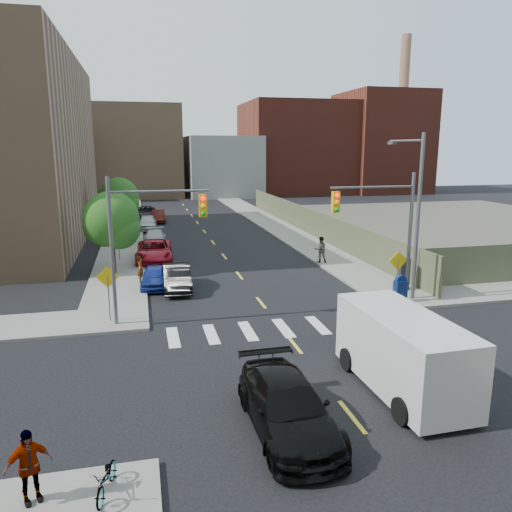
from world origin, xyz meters
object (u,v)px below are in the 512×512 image
pedestrian_west (141,269)px  pedestrian_sw (28,466)px  parked_car_grey (146,213)px  black_sedan (288,406)px  parked_car_blue (155,277)px  cargo_van (400,349)px  parked_car_maroon (158,216)px  payphone (404,274)px  parked_car_red (154,251)px  bicycle (106,479)px  pedestrian_east (321,250)px  parked_car_black (177,278)px  parked_car_white (147,223)px  parked_car_silver (154,238)px  mailbox (400,289)px

pedestrian_west → pedestrian_sw: size_ratio=0.91×
parked_car_grey → black_sedan: bearing=-87.0°
parked_car_blue → cargo_van: (7.88, -15.00, 0.79)m
parked_car_grey → cargo_van: size_ratio=0.88×
parked_car_blue → parked_car_maroon: parked_car_maroon is taller
parked_car_blue → parked_car_maroon: (1.30, 26.86, 0.03)m
cargo_van → payphone: 12.39m
parked_car_red → parked_car_blue: bearing=-88.8°
parked_car_maroon → bicycle: bearing=-93.6°
cargo_van → pedestrian_east: size_ratio=3.22×
payphone → cargo_van: bearing=-108.2°
black_sedan → payphone: size_ratio=2.93×
parked_car_blue → parked_car_grey: size_ratio=0.72×
parked_car_black → payphone: 13.27m
parked_car_blue → pedestrian_west: 1.07m
pedestrian_sw → pedestrian_west: bearing=57.1°
pedestrian_sw → parked_car_blue: bearing=54.4°
black_sedan → pedestrian_sw: pedestrian_sw is taller
parked_car_maroon → pedestrian_east: size_ratio=2.20×
cargo_van → pedestrian_sw: cargo_van is taller
pedestrian_west → pedestrian_east: bearing=-76.2°
pedestrian_west → parked_car_maroon: bearing=-3.1°
black_sedan → pedestrian_sw: bearing=-166.6°
parked_car_blue → pedestrian_east: size_ratio=2.04×
parked_car_white → parked_car_red: bearing=-86.0°
parked_car_silver → parked_car_grey: parked_car_grey is taller
mailbox → parked_car_black: bearing=151.9°
pedestrian_east → black_sedan: bearing=73.3°
parked_car_blue → pedestrian_west: pedestrian_west is taller
parked_car_blue → parked_car_grey: parked_car_grey is taller
parked_car_blue → parked_car_maroon: bearing=93.1°
parked_car_grey → payphone: (14.09, -34.22, 0.34)m
parked_car_blue → parked_car_grey: 29.93m
parked_car_red → payphone: 17.96m
parked_car_grey → mailbox: mailbox is taller
pedestrian_east → cargo_van: bearing=84.2°
pedestrian_west → pedestrian_east: size_ratio=0.90×
parked_car_black → pedestrian_west: size_ratio=2.67×
parked_car_red → payphone: (13.87, -11.40, 0.30)m
parked_car_silver → black_sedan: black_sedan is taller
parked_car_silver → parked_car_grey: bearing=95.1°
pedestrian_west → pedestrian_east: pedestrian_east is taller
black_sedan → parked_car_black: bearing=96.3°
parked_car_maroon → cargo_van: size_ratio=0.68×
parked_car_blue → parked_car_red: parked_car_red is taller
pedestrian_east → pedestrian_sw: pedestrian_east is taller
parked_car_blue → parked_car_maroon: size_ratio=0.93×
payphone → pedestrian_west: 15.68m
payphone → bicycle: size_ratio=1.21×
parked_car_silver → pedestrian_east: 15.02m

